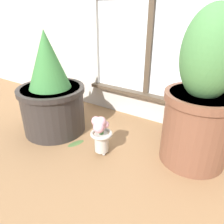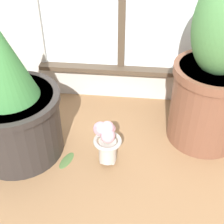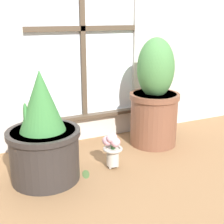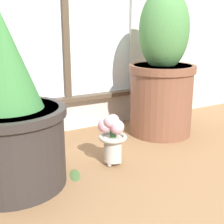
% 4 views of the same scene
% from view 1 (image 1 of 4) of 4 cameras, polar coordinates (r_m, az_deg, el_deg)
% --- Properties ---
extents(ground_plane, '(10.00, 10.00, 0.00)m').
position_cam_1_polar(ground_plane, '(1.23, -4.49, -12.64)').
color(ground_plane, olive).
extents(potted_plant_left, '(0.42, 0.42, 0.65)m').
position_cam_1_polar(potted_plant_left, '(1.44, -15.55, 4.59)').
color(potted_plant_left, '#2D2826').
rests_on(potted_plant_left, ground_plane).
extents(potted_plant_right, '(0.36, 0.36, 0.78)m').
position_cam_1_polar(potted_plant_right, '(1.15, 22.36, 2.69)').
color(potted_plant_right, brown).
rests_on(potted_plant_right, ground_plane).
extents(flower_vase, '(0.12, 0.12, 0.23)m').
position_cam_1_polar(flower_vase, '(1.21, -3.05, -5.36)').
color(flower_vase, '#BCB7AD').
rests_on(flower_vase, ground_plane).
extents(fallen_leaf, '(0.08, 0.12, 0.01)m').
position_cam_1_polar(fallen_leaf, '(1.37, -9.44, -7.98)').
color(fallen_leaf, '#476633').
rests_on(fallen_leaf, ground_plane).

